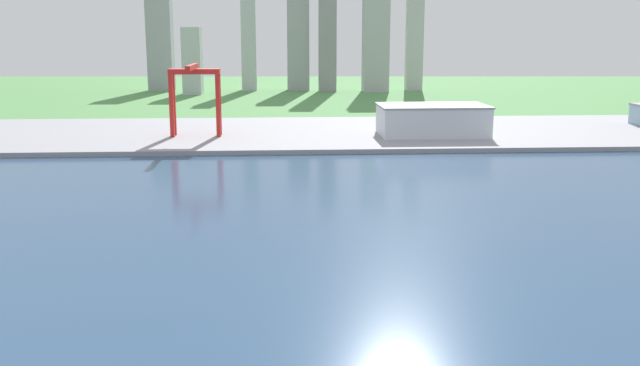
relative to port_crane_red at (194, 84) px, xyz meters
name	(u,v)px	position (x,y,z in m)	size (l,w,h in m)	color
ground_plane	(355,216)	(69.17, -171.10, -31.25)	(2400.00, 2400.00, 0.00)	#508E4A
water_bay	(382,278)	(69.17, -231.10, -31.17)	(840.00, 360.00, 0.15)	#2D4C70
industrial_pier	(319,133)	(69.17, 18.90, -30.00)	(840.00, 140.00, 2.50)	#94959B
port_crane_red	(194,84)	(0.00, 0.00, 0.00)	(27.50, 40.99, 39.49)	red
warehouse_main	(432,120)	(131.06, -2.61, -20.30)	(59.66, 35.48, 16.84)	silver
distant_skyline	(289,36)	(58.71, 351.33, 24.76)	(284.75, 74.79, 138.39)	#9896A1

